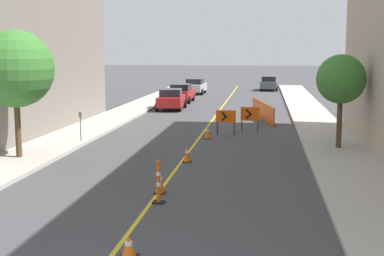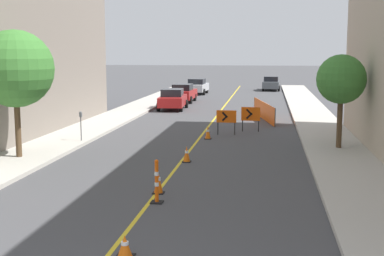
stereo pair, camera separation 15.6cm
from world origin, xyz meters
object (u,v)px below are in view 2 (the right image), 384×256
(parked_car_curb_far, at_px, (197,86))
(parking_meter_near_curb, at_px, (81,120))
(arrow_barricade_secondary, at_px, (251,115))
(traffic_cone_fourth, at_px, (208,133))
(parked_car_opposite_side, at_px, (271,83))
(delineator_post_front, at_px, (157,184))
(arrow_barricade_primary, at_px, (226,118))
(street_tree_left_near, at_px, (15,69))
(traffic_cone_nearest, at_px, (125,246))
(parked_car_curb_near, at_px, (173,99))
(traffic_cone_third, at_px, (187,154))
(parked_car_curb_mid, at_px, (183,93))
(street_tree_right_near, at_px, (341,80))
(traffic_cone_second, at_px, (158,182))

(parked_car_curb_far, distance_m, parking_meter_near_curb, 30.01)
(arrow_barricade_secondary, relative_size, parked_car_curb_far, 0.31)
(traffic_cone_fourth, relative_size, parked_car_opposite_side, 0.15)
(parked_car_opposite_side, bearing_deg, delineator_post_front, -92.25)
(arrow_barricade_primary, distance_m, street_tree_left_near, 11.53)
(traffic_cone_nearest, bearing_deg, parked_car_curb_near, 98.03)
(traffic_cone_third, relative_size, parked_car_curb_near, 0.15)
(parked_car_curb_far, distance_m, parked_car_opposite_side, 9.72)
(traffic_cone_third, xyz_separation_m, parked_car_curb_mid, (-4.07, 24.76, 0.48))
(parked_car_curb_mid, relative_size, parking_meter_near_curb, 3.06)
(traffic_cone_fourth, xyz_separation_m, parked_car_curb_near, (-4.15, 13.10, 0.47))
(delineator_post_front, bearing_deg, arrow_barricade_primary, 85.42)
(traffic_cone_nearest, distance_m, street_tree_left_near, 12.36)
(parked_car_curb_near, height_order, parking_meter_near_curb, parked_car_curb_near)
(traffic_cone_fourth, relative_size, delineator_post_front, 0.51)
(traffic_cone_nearest, height_order, traffic_cone_third, traffic_cone_third)
(traffic_cone_fourth, bearing_deg, street_tree_right_near, -21.24)
(arrow_barricade_primary, distance_m, parked_car_opposite_side, 32.42)
(traffic_cone_nearest, distance_m, traffic_cone_third, 10.16)
(street_tree_right_near, bearing_deg, traffic_cone_second, -128.76)
(traffic_cone_nearest, xyz_separation_m, parking_meter_near_curb, (-5.88, 13.69, 0.91))
(street_tree_right_near, bearing_deg, parked_car_curb_near, 123.73)
(traffic_cone_second, bearing_deg, parked_car_curb_far, 95.67)
(arrow_barricade_secondary, bearing_deg, parked_car_curb_mid, 115.51)
(arrow_barricade_secondary, height_order, parked_car_curb_near, parked_car_curb_near)
(traffic_cone_fourth, relative_size, arrow_barricade_primary, 0.51)
(traffic_cone_nearest, bearing_deg, traffic_cone_third, 90.95)
(traffic_cone_nearest, relative_size, street_tree_right_near, 0.12)
(arrow_barricade_primary, distance_m, parked_car_curb_near, 12.64)
(parked_car_curb_near, bearing_deg, street_tree_left_near, -101.94)
(street_tree_right_near, bearing_deg, traffic_cone_third, -152.41)
(delineator_post_front, bearing_deg, traffic_cone_nearest, -87.69)
(traffic_cone_second, bearing_deg, traffic_cone_nearest, -86.32)
(parked_car_opposite_side, height_order, street_tree_left_near, street_tree_left_near)
(parked_car_curb_mid, distance_m, parked_car_opposite_side, 16.68)
(traffic_cone_nearest, xyz_separation_m, arrow_barricade_secondary, (2.13, 18.73, 0.69))
(parked_car_curb_near, relative_size, parked_car_curb_far, 1.00)
(traffic_cone_fourth, distance_m, parked_car_curb_near, 13.75)
(delineator_post_front, xyz_separation_m, arrow_barricade_secondary, (2.31, 14.48, 0.36))
(traffic_cone_fourth, relative_size, street_tree_right_near, 0.16)
(parked_car_curb_near, xyz_separation_m, parked_car_curb_far, (-0.05, 14.62, 0.00))
(parked_car_opposite_side, xyz_separation_m, street_tree_right_near, (2.83, -36.21, 2.41))
(street_tree_left_near, bearing_deg, parked_car_curb_near, 81.36)
(parked_car_curb_far, bearing_deg, arrow_barricade_primary, -76.33)
(parked_car_curb_mid, bearing_deg, traffic_cone_second, -80.59)
(traffic_cone_nearest, height_order, delineator_post_front, delineator_post_front)
(traffic_cone_second, distance_m, parked_car_curb_far, 38.53)
(parking_meter_near_curb, bearing_deg, traffic_cone_third, -31.71)
(traffic_cone_second, height_order, parked_car_curb_near, parked_car_curb_near)
(traffic_cone_fourth, distance_m, parking_meter_near_curb, 6.40)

